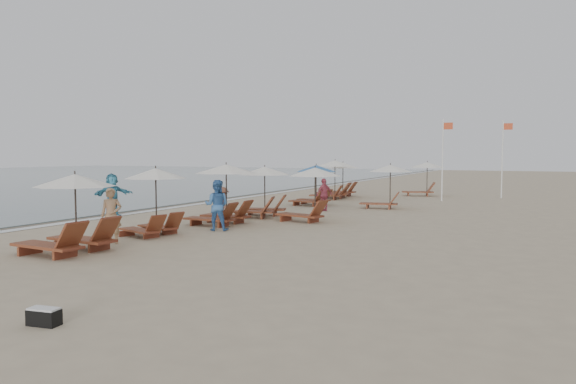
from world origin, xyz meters
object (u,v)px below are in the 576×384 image
at_px(inland_station_0, 308,189).
at_px(lounger_station_4, 313,185).
at_px(beachgoer_near, 111,216).
at_px(lounger_station_5, 332,179).
at_px(lounger_station_6, 339,181).
at_px(waterline_walker, 112,195).
at_px(duffel_bag, 44,316).
at_px(flag_pole_near, 443,156).
at_px(lounger_station_0, 68,218).
at_px(beachgoer_mid_a, 217,205).
at_px(beachgoer_mid_b, 223,206).
at_px(beachgoer_far_a, 324,195).
at_px(lounger_station_3, 260,193).
at_px(lounger_station_2, 221,194).
at_px(inland_station_1, 386,181).
at_px(lounger_station_1, 152,201).
at_px(inland_station_2, 423,176).

bearing_deg(inland_station_0, lounger_station_4, 111.78).
xyz_separation_m(lounger_station_4, beachgoer_near, (-0.56, -14.48, -0.24)).
height_order(lounger_station_5, lounger_station_6, lounger_station_5).
bearing_deg(waterline_walker, lounger_station_5, -0.51).
relative_size(duffel_bag, flag_pole_near, 0.12).
height_order(lounger_station_0, duffel_bag, lounger_station_0).
bearing_deg(beachgoer_mid_a, beachgoer_mid_b, -82.71).
bearing_deg(beachgoer_far_a, lounger_station_5, -133.20).
relative_size(beachgoer_mid_b, waterline_walker, 0.77).
relative_size(lounger_station_6, flag_pole_near, 0.55).
height_order(lounger_station_5, duffel_bag, lounger_station_5).
relative_size(lounger_station_3, beachgoer_mid_b, 1.85).
distance_m(lounger_station_2, beachgoer_near, 5.45).
height_order(lounger_station_4, beachgoer_mid_a, lounger_station_4).
height_order(beachgoer_mid_a, beachgoer_mid_b, beachgoer_mid_a).
xyz_separation_m(lounger_station_0, inland_station_0, (3.16, 9.55, 0.33)).
relative_size(beachgoer_near, flag_pole_near, 0.36).
xyz_separation_m(lounger_station_0, beachgoer_near, (-0.08, 1.77, -0.13)).
height_order(lounger_station_6, inland_station_1, inland_station_1).
distance_m(lounger_station_5, beachgoer_near, 18.73).
distance_m(waterline_walker, duffel_bag, 16.24).
xyz_separation_m(lounger_station_2, lounger_station_5, (-0.54, 13.31, 0.03)).
distance_m(inland_station_0, beachgoer_mid_a, 4.33).
distance_m(lounger_station_1, lounger_station_2, 3.55).
bearing_deg(lounger_station_1, beachgoer_near, -90.29).
relative_size(lounger_station_5, inland_station_0, 0.96).
distance_m(lounger_station_3, beachgoer_mid_b, 2.93).
xyz_separation_m(lounger_station_0, beachgoer_far_a, (2.19, 13.70, -0.21)).
distance_m(lounger_station_4, lounger_station_5, 4.28).
bearing_deg(beachgoer_mid_a, beachgoer_near, 53.00).
height_order(lounger_station_6, inland_station_2, inland_station_2).
xyz_separation_m(lounger_station_4, inland_station_1, (4.04, 0.01, 0.30)).
relative_size(inland_station_2, beachgoer_near, 1.59).
relative_size(lounger_station_2, beachgoer_far_a, 1.73).
bearing_deg(duffel_bag, lounger_station_5, 100.90).
distance_m(lounger_station_2, inland_station_2, 18.72).
bearing_deg(lounger_station_6, inland_station_0, -74.83).
bearing_deg(beachgoer_far_a, duffel_bag, 36.40).
bearing_deg(beachgoer_near, lounger_station_3, 49.33).
height_order(lounger_station_0, flag_pole_near, flag_pole_near).
bearing_deg(inland_station_0, flag_pole_near, 75.86).
relative_size(inland_station_2, duffel_bag, 5.01).
bearing_deg(lounger_station_1, lounger_station_4, 87.47).
bearing_deg(flag_pole_near, lounger_station_3, -116.06).
xyz_separation_m(inland_station_0, duffel_bag, (1.67, -14.51, -1.19)).
distance_m(beachgoer_mid_a, beachgoer_mid_b, 1.82).
relative_size(lounger_station_1, flag_pole_near, 0.49).
xyz_separation_m(lounger_station_0, lounger_station_2, (0.47, 7.17, 0.19)).
bearing_deg(inland_station_2, lounger_station_0, -99.86).
bearing_deg(beachgoer_far_a, waterline_walker, -22.97).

